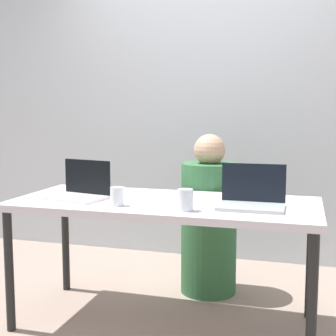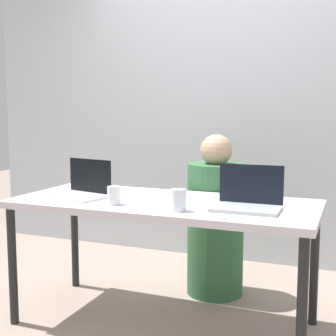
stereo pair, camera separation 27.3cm
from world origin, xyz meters
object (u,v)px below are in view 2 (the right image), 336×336
at_px(person_at_center, 215,224).
at_px(laptop_front_left, 82,189).
at_px(laptop_front_right, 248,200).
at_px(water_glass_right, 178,202).
at_px(water_glass_left, 114,197).

distance_m(person_at_center, laptop_front_left, 0.96).
bearing_deg(person_at_center, laptop_front_right, 110.37).
relative_size(laptop_front_left, laptop_front_right, 1.08).
height_order(person_at_center, water_glass_right, person_at_center).
bearing_deg(laptop_front_left, laptop_front_right, 13.57).
relative_size(water_glass_left, water_glass_right, 0.90).
xyz_separation_m(person_at_center, water_glass_right, (0.04, -0.81, 0.30)).
bearing_deg(laptop_front_left, person_at_center, 57.55).
height_order(laptop_front_left, laptop_front_right, laptop_front_right).
height_order(laptop_front_right, water_glass_left, laptop_front_right).
relative_size(laptop_front_left, water_glass_right, 3.29).
height_order(laptop_front_right, water_glass_right, laptop_front_right).
distance_m(laptop_front_left, laptop_front_right, 1.00).
bearing_deg(water_glass_right, water_glass_left, 176.58).
distance_m(person_at_center, water_glass_left, 0.91).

